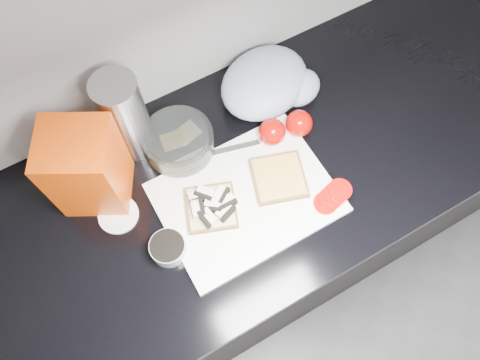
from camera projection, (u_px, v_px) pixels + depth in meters
name	position (u px, v px, depth m)	size (l,w,h in m)	color
base_cabinet	(225.00, 243.00, 1.55)	(3.50, 0.60, 0.86)	black
countertop	(219.00, 189.00, 1.14)	(3.50, 0.64, 0.04)	black
cutting_board	(246.00, 198.00, 1.10)	(0.40, 0.30, 0.01)	white
bread_left	(211.00, 207.00, 1.07)	(0.15, 0.15, 0.04)	beige
bread_right	(279.00, 178.00, 1.11)	(0.16, 0.16, 0.02)	beige
tomato_slices	(333.00, 197.00, 1.08)	(0.11, 0.08, 0.02)	#AD0904
knife	(256.00, 142.00, 1.15)	(0.19, 0.06, 0.01)	#B0B0B4
seed_tub	(168.00, 248.00, 1.03)	(0.08, 0.08, 0.04)	#A1A6A5
tub_lid	(118.00, 215.00, 1.09)	(0.09, 0.09, 0.01)	white
glass_bowl	(179.00, 143.00, 1.13)	(0.17, 0.17, 0.07)	silver
bread_bag	(87.00, 168.00, 1.01)	(0.15, 0.14, 0.23)	#E14703
steel_canister	(125.00, 117.00, 1.06)	(0.10, 0.10, 0.24)	#B4B4B9
grocery_bag	(269.00, 83.00, 1.18)	(0.29, 0.26, 0.11)	#95A1B7
whole_tomatoes	(286.00, 128.00, 1.15)	(0.14, 0.08, 0.07)	#AD0904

